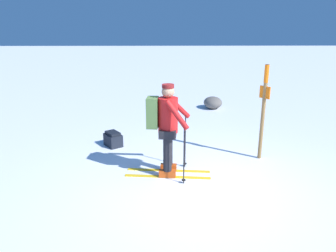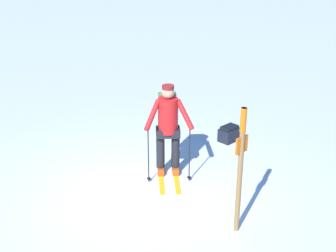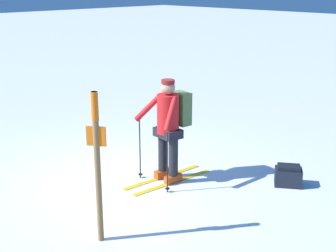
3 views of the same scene
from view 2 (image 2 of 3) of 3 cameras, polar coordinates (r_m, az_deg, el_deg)
ground_plane at (r=7.98m, az=-3.44°, el=-8.08°), size 80.00×80.00×0.00m
skier at (r=8.19m, az=-0.01°, el=0.38°), size 0.87×1.59×1.67m
dropped_backpack at (r=9.87m, az=7.47°, el=-0.94°), size 0.51×0.48×0.34m
trail_marker at (r=6.55m, az=8.85°, el=-4.22°), size 0.21×0.15×1.92m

